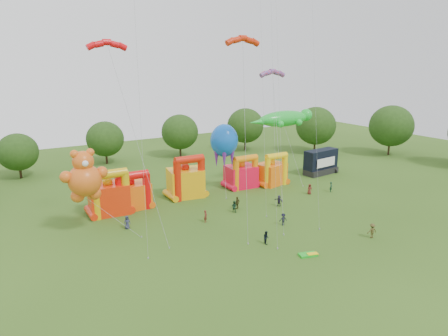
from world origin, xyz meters
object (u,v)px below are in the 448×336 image
stage_trailer (321,162)px  gecko_kite (287,131)px  teddy_bear_kite (101,200)px  spectator_4 (237,203)px  bouncy_castle_2 (186,181)px  octopus_kite (224,154)px  spectator_0 (127,222)px  bouncy_castle_0 (109,196)px

stage_trailer → gecko_kite: bearing=-175.8°
teddy_bear_kite → spectator_4: size_ratio=5.88×
bouncy_castle_2 → octopus_kite: 7.74m
octopus_kite → spectator_4: 10.34m
bouncy_castle_2 → spectator_4: (4.01, -8.84, -1.71)m
teddy_bear_kite → spectator_0: teddy_bear_kite is taller
bouncy_castle_2 → spectator_0: size_ratio=3.93×
bouncy_castle_2 → teddy_bear_kite: (-15.25, -8.06, 1.96)m
octopus_kite → spectator_4: size_ratio=6.01×
spectator_4 → bouncy_castle_2: bearing=-90.8°
bouncy_castle_2 → spectator_4: bearing=-65.6°
stage_trailer → octopus_kite: (-21.34, 0.38, 4.06)m
spectator_4 → bouncy_castle_0: bearing=-50.0°
bouncy_castle_0 → spectator_0: size_ratio=3.80×
gecko_kite → spectator_0: (-31.02, -6.18, -8.33)m
bouncy_castle_2 → spectator_0: 14.48m
bouncy_castle_2 → spectator_0: (-12.12, -7.72, -1.76)m
bouncy_castle_2 → gecko_kite: bearing=-4.6°
octopus_kite → spectator_4: (-2.77, -8.36, -5.41)m
bouncy_castle_0 → teddy_bear_kite: 7.68m
bouncy_castle_0 → teddy_bear_kite: size_ratio=0.61×
bouncy_castle_2 → octopus_kite: octopus_kite is taller
stage_trailer → spectator_4: size_ratio=3.99×
gecko_kite → spectator_4: gecko_kite is taller
bouncy_castle_0 → octopus_kite: 19.71m
bouncy_castle_0 → stage_trailer: bouncy_castle_0 is taller
gecko_kite → spectator_4: (-14.88, -7.30, -8.28)m
spectator_4 → spectator_0: bearing=-29.1°
bouncy_castle_0 → spectator_4: bearing=-24.9°
octopus_kite → spectator_0: bearing=-159.0°
teddy_bear_kite → gecko_kite: size_ratio=0.82×
spectator_0 → spectator_4: 16.17m
bouncy_castle_2 → octopus_kite: (6.78, -0.48, 3.70)m
spectator_0 → octopus_kite: bearing=14.7°
teddy_bear_kite → gecko_kite: (34.15, 6.52, 4.61)m
gecko_kite → octopus_kite: size_ratio=1.19×
stage_trailer → gecko_kite: gecko_kite is taller
bouncy_castle_0 → gecko_kite: bearing=-0.7°
stage_trailer → octopus_kite: 21.72m
teddy_bear_kite → gecko_kite: 35.07m
stage_trailer → gecko_kite: (-9.22, -0.68, 6.93)m
stage_trailer → teddy_bear_kite: teddy_bear_kite is taller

